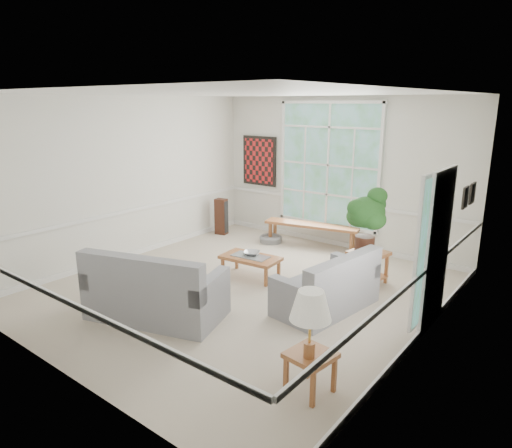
{
  "coord_description": "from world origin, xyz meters",
  "views": [
    {
      "loc": [
        4.29,
        -5.18,
        2.88
      ],
      "look_at": [
        0.1,
        0.2,
        1.05
      ],
      "focal_mm": 32.0,
      "sensor_mm": 36.0,
      "label": 1
    }
  ],
  "objects": [
    {
      "name": "window_bench",
      "position": [
        -0.36,
        2.65,
        0.23
      ],
      "size": [
        1.99,
        0.8,
        0.46
      ],
      "primitive_type": "cube",
      "rotation": [
        0.0,
        0.0,
        0.22
      ],
      "color": "#95562E",
      "rests_on": "floor"
    },
    {
      "name": "pewter_bowl",
      "position": [
        -0.26,
        0.55,
        0.41
      ],
      "size": [
        0.45,
        0.45,
        0.08
      ],
      "primitive_type": "imported",
      "rotation": [
        0.0,
        0.0,
        0.47
      ],
      "color": "gray",
      "rests_on": "coffee_table"
    },
    {
      "name": "wall_frame_far",
      "position": [
        2.71,
        2.15,
        1.55
      ],
      "size": [
        0.04,
        0.26,
        0.32
      ],
      "primitive_type": "cube",
      "color": "black",
      "rests_on": "wall_right"
    },
    {
      "name": "houseplant",
      "position": [
        1.38,
        1.39,
        1.08
      ],
      "size": [
        0.77,
        0.77,
        1.08
      ],
      "primitive_type": null,
      "rotation": [
        0.0,
        0.0,
        0.26
      ],
      "color": "#20501D",
      "rests_on": "end_table"
    },
    {
      "name": "entry_door",
      "position": [
        2.71,
        0.6,
        1.05
      ],
      "size": [
        0.08,
        0.9,
        2.1
      ],
      "primitive_type": "cube",
      "color": "white",
      "rests_on": "floor"
    },
    {
      "name": "wall_front",
      "position": [
        0.0,
        -3.0,
        1.5
      ],
      "size": [
        5.5,
        0.02,
        3.0
      ],
      "primitive_type": "cube",
      "color": "silver",
      "rests_on": "ground"
    },
    {
      "name": "wall_left",
      "position": [
        -2.75,
        0.0,
        1.5
      ],
      "size": [
        0.02,
        6.0,
        3.0
      ],
      "primitive_type": "cube",
      "color": "silver",
      "rests_on": "ground"
    },
    {
      "name": "table_lamp",
      "position": [
        2.24,
        -1.7,
        0.79
      ],
      "size": [
        0.51,
        0.51,
        0.7
      ],
      "primitive_type": null,
      "rotation": [
        0.0,
        0.0,
        0.29
      ],
      "color": "silver",
      "rests_on": "side_table"
    },
    {
      "name": "ceiling",
      "position": [
        0.0,
        0.0,
        3.0
      ],
      "size": [
        5.5,
        6.0,
        0.02
      ],
      "primitive_type": "cube",
      "color": "white",
      "rests_on": "ground"
    },
    {
      "name": "door_sidelight",
      "position": [
        2.71,
        -0.03,
        1.15
      ],
      "size": [
        0.08,
        0.26,
        1.9
      ],
      "primitive_type": "cube",
      "color": "white",
      "rests_on": "wall_right"
    },
    {
      "name": "side_table",
      "position": [
        2.22,
        -1.62,
        0.22
      ],
      "size": [
        0.49,
        0.49,
        0.44
      ],
      "primitive_type": "cube",
      "rotation": [
        0.0,
        0.0,
        -0.13
      ],
      "color": "#95562E",
      "rests_on": "floor"
    },
    {
      "name": "wall_art",
      "position": [
        -1.95,
        2.95,
        1.6
      ],
      "size": [
        0.9,
        0.06,
        1.1
      ],
      "primitive_type": "cube",
      "color": "maroon",
      "rests_on": "wall_back"
    },
    {
      "name": "wall_frame_near",
      "position": [
        2.71,
        1.75,
        1.55
      ],
      "size": [
        0.04,
        0.26,
        0.32
      ],
      "primitive_type": "cube",
      "color": "black",
      "rests_on": "wall_right"
    },
    {
      "name": "cat",
      "position": [
        1.35,
        0.76,
        0.52
      ],
      "size": [
        0.39,
        0.28,
        0.17
      ],
      "primitive_type": "ellipsoid",
      "rotation": [
        0.0,
        0.0,
        0.07
      ],
      "color": "black",
      "rests_on": "loveseat_right"
    },
    {
      "name": "wall_right",
      "position": [
        2.75,
        0.0,
        1.5
      ],
      "size": [
        0.02,
        6.0,
        3.0
      ],
      "primitive_type": "cube",
      "color": "silver",
      "rests_on": "ground"
    },
    {
      "name": "loveseat_right",
      "position": [
        1.36,
        0.2,
        0.42
      ],
      "size": [
        1.02,
        1.65,
        0.84
      ],
      "primitive_type": "cube",
      "rotation": [
        0.0,
        0.0,
        -0.14
      ],
      "color": "gray",
      "rests_on": "floor"
    },
    {
      "name": "floor",
      "position": [
        0.0,
        0.0,
        -0.01
      ],
      "size": [
        5.5,
        6.0,
        0.01
      ],
      "primitive_type": "cube",
      "color": "#BBAC98",
      "rests_on": "ground"
    },
    {
      "name": "floor_speaker",
      "position": [
        -2.4,
        2.15,
        0.4
      ],
      "size": [
        0.29,
        0.24,
        0.8
      ],
      "primitive_type": "cube",
      "rotation": [
        0.0,
        0.0,
        0.21
      ],
      "color": "#3A1D12",
      "rests_on": "floor"
    },
    {
      "name": "end_table",
      "position": [
        1.43,
        1.47,
        0.27
      ],
      "size": [
        0.62,
        0.62,
        0.54
      ],
      "primitive_type": "cube",
      "rotation": [
        0.0,
        0.0,
        -0.18
      ],
      "color": "#95562E",
      "rests_on": "floor"
    },
    {
      "name": "loveseat_front",
      "position": [
        -0.35,
        -1.44,
        0.49
      ],
      "size": [
        2.0,
        1.44,
        0.98
      ],
      "primitive_type": "cube",
      "rotation": [
        0.0,
        0.0,
        0.31
      ],
      "color": "gray",
      "rests_on": "floor"
    },
    {
      "name": "window_back",
      "position": [
        -0.2,
        2.96,
        1.65
      ],
      "size": [
        2.3,
        0.08,
        2.4
      ],
      "primitive_type": "cube",
      "color": "white",
      "rests_on": "wall_back"
    },
    {
      "name": "coffee_table",
      "position": [
        -0.24,
        0.49,
        0.18
      ],
      "size": [
        1.03,
        0.63,
        0.37
      ],
      "primitive_type": "cube",
      "rotation": [
        0.0,
        0.0,
        0.09
      ],
      "color": "#95562E",
      "rests_on": "floor"
    },
    {
      "name": "pet_bed",
      "position": [
        -1.15,
        2.31,
        0.07
      ],
      "size": [
        0.55,
        0.55,
        0.14
      ],
      "primitive_type": "cylinder",
      "rotation": [
        0.0,
        0.0,
        0.17
      ],
      "color": "slate",
      "rests_on": "floor"
    },
    {
      "name": "wall_back",
      "position": [
        0.0,
        3.0,
        1.5
      ],
      "size": [
        5.5,
        0.02,
        3.0
      ],
      "primitive_type": "cube",
      "color": "silver",
      "rests_on": "ground"
    }
  ]
}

